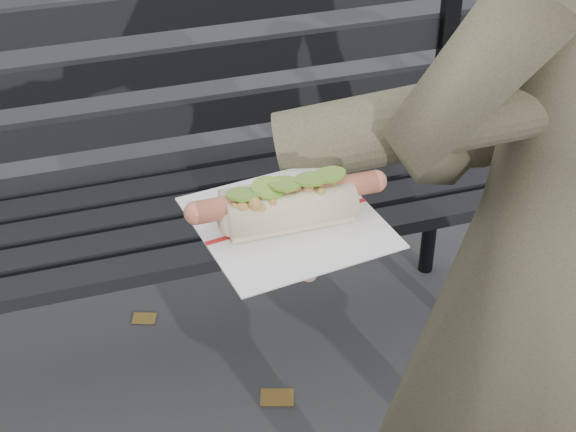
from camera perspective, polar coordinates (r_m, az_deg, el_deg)
name	(u,v)px	position (r m, az deg, el deg)	size (l,w,h in m)	color
park_bench	(179,169)	(1.94, -7.04, 3.01)	(1.50, 0.44, 0.88)	black
person	(557,256)	(1.29, 16.98, -2.51)	(0.58, 0.38, 1.59)	#473E2F
held_hotdog	(438,135)	(1.04, 9.67, 5.19)	(0.64, 0.30, 0.20)	#473E2F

